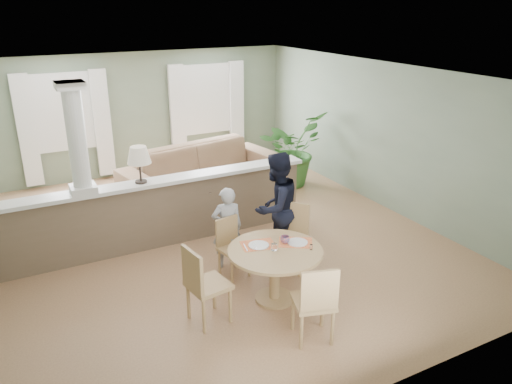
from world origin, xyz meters
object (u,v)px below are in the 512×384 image
chair_far_boy (231,244)px  dining_table (275,260)px  chair_near (315,300)px  child_person (227,228)px  houseplant (291,149)px  chair_side (203,282)px  chair_far_man (293,234)px  sofa (202,170)px  man_person (276,207)px

chair_far_boy → dining_table: bearing=-87.0°
chair_far_boy → chair_near: (0.18, -1.86, 0.08)m
chair_near → child_person: size_ratio=0.80×
houseplant → chair_side: houseplant is taller
chair_far_boy → chair_side: (-0.81, -0.91, 0.09)m
chair_far_man → child_person: (-0.83, 0.47, 0.08)m
sofa → houseplant: size_ratio=2.11×
dining_table → chair_far_man: (0.66, 0.64, -0.05)m
child_person → chair_near: bearing=105.6°
dining_table → chair_side: size_ratio=1.20×
sofa → houseplant: bearing=-21.8°
chair_near → dining_table: bearing=-75.3°
chair_far_boy → child_person: child_person is taller
chair_far_man → man_person: 0.47m
chair_near → man_person: 2.08m
man_person → dining_table: bearing=39.9°
chair_far_boy → chair_far_man: chair_far_man is taller
chair_far_boy → chair_near: 1.87m
houseplant → dining_table: bearing=-124.1°
sofa → chair_far_man: chair_far_man is taller
houseplant → chair_far_boy: 3.99m
sofa → chair_far_man: size_ratio=3.35×
sofa → dining_table: sofa is taller
sofa → chair_near: size_ratio=3.27×
dining_table → chair_far_man: size_ratio=1.25×
sofa → houseplant: (1.87, -0.39, 0.30)m
chair_far_boy → child_person: (0.04, 0.23, 0.15)m
houseplant → chair_near: houseplant is taller
sofa → chair_near: (-0.70, -5.12, 0.07)m
dining_table → child_person: size_ratio=0.98×
chair_far_man → chair_side: bearing=-113.2°
chair_side → child_person: bearing=-45.2°
man_person → chair_far_man: bearing=83.7°
sofa → chair_far_boy: size_ratio=3.86×
chair_near → chair_side: bearing=-26.7°
houseplant → chair_side: bearing=-133.2°
chair_side → child_person: 1.43m
sofa → houseplant: 1.93m
child_person → man_person: (0.75, -0.12, 0.22)m
dining_table → chair_side: (-1.02, -0.04, -0.03)m
sofa → dining_table: (-0.67, -4.14, 0.11)m
houseplant → sofa: bearing=168.2°
chair_far_boy → child_person: bearing=68.4°
dining_table → chair_far_boy: chair_far_boy is taller
chair_near → man_person: man_person is taller
houseplant → chair_near: 5.39m
chair_far_boy → sofa: bearing=64.0°
dining_table → man_person: bearing=59.6°
chair_far_man → child_person: bearing=-164.3°
chair_far_man → man_person: bearing=148.3°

